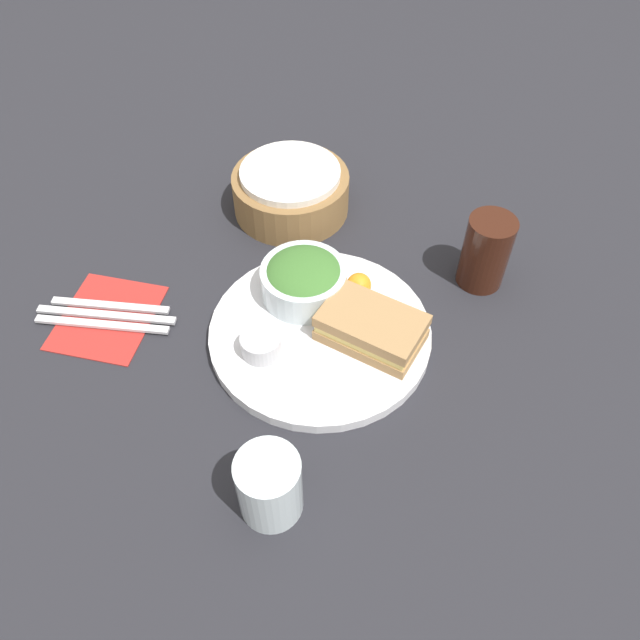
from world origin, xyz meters
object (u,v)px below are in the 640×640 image
object	(u,v)px
plate	(320,333)
spoon	(110,306)
knife	(106,315)
dressing_cup	(261,344)
drink_glass	(486,252)
fork	(102,324)
water_glass	(265,485)
salad_bowl	(304,279)
sandwich	(371,329)
bread_basket	(291,191)

from	to	relation	value
plate	spoon	world-z (taller)	plate
knife	dressing_cup	bearing A→B (deg)	168.80
plate	knife	distance (m)	0.31
knife	spoon	size ratio (longest dim) A/B	1.17
dressing_cup	knife	world-z (taller)	dressing_cup
drink_glass	knife	distance (m)	0.56
fork	water_glass	size ratio (longest dim) A/B	2.08
fork	knife	bearing A→B (deg)	-90.00
knife	water_glass	bearing A→B (deg)	137.98
salad_bowl	knife	distance (m)	0.29
salad_bowl	fork	world-z (taller)	salad_bowl
plate	sandwich	distance (m)	0.08
sandwich	knife	distance (m)	0.38
drink_glass	water_glass	world-z (taller)	drink_glass
knife	plate	bearing A→B (deg)	-180.00
salad_bowl	sandwich	bearing A→B (deg)	-29.99
plate	water_glass	world-z (taller)	water_glass
salad_bowl	water_glass	distance (m)	0.32
plate	knife	world-z (taller)	plate
sandwich	spoon	distance (m)	0.38
salad_bowl	fork	distance (m)	0.29
plate	water_glass	bearing A→B (deg)	-91.05
plate	bread_basket	distance (m)	0.28
salad_bowl	knife	size ratio (longest dim) A/B	0.60
salad_bowl	drink_glass	xyz separation A→B (m)	(0.25, 0.10, 0.01)
bread_basket	knife	size ratio (longest dim) A/B	0.94
fork	plate	bearing A→B (deg)	-176.68
drink_glass	fork	bearing A→B (deg)	-157.47
spoon	water_glass	bearing A→B (deg)	136.00
sandwich	fork	bearing A→B (deg)	-172.49
salad_bowl	dressing_cup	world-z (taller)	salad_bowl
drink_glass	knife	size ratio (longest dim) A/B	0.56
dressing_cup	spoon	xyz separation A→B (m)	(-0.24, 0.04, -0.03)
drink_glass	water_glass	xyz separation A→B (m)	(-0.22, -0.42, -0.01)
bread_basket	knife	distance (m)	0.36
sandwich	drink_glass	bearing A→B (deg)	49.70
spoon	bread_basket	bearing A→B (deg)	-132.43
plate	sandwich	world-z (taller)	sandwich
bread_basket	spoon	world-z (taller)	bread_basket
sandwich	salad_bowl	size ratio (longest dim) A/B	1.26
drink_glass	spoon	size ratio (longest dim) A/B	0.66
salad_bowl	bread_basket	size ratio (longest dim) A/B	0.64
drink_glass	dressing_cup	bearing A→B (deg)	-142.06
fork	spoon	size ratio (longest dim) A/B	1.11
plate	dressing_cup	distance (m)	0.09
salad_bowl	dressing_cup	size ratio (longest dim) A/B	2.23
dressing_cup	knife	size ratio (longest dim) A/B	0.27
spoon	drink_glass	bearing A→B (deg)	-167.28
dressing_cup	bread_basket	distance (m)	0.32
salad_bowl	bread_basket	bearing A→B (deg)	109.52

